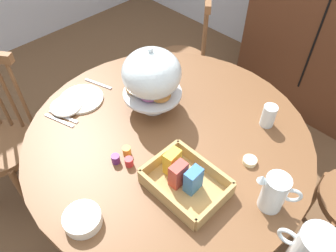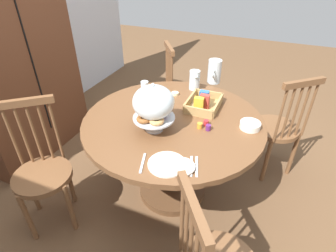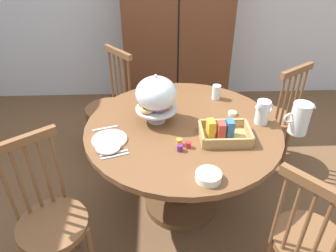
# 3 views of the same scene
# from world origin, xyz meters

# --- Properties ---
(ground_plane) EXTENTS (10.00, 10.00, 0.00)m
(ground_plane) POSITION_xyz_m (0.00, 0.00, 0.00)
(ground_plane) COLOR brown
(wooden_armoire) EXTENTS (1.18, 0.60, 1.96)m
(wooden_armoire) POSITION_xyz_m (0.04, 1.50, 0.98)
(wooden_armoire) COLOR brown
(wooden_armoire) RESTS_ON ground_plane
(dining_table) EXTENTS (1.31, 1.31, 0.74)m
(dining_table) POSITION_xyz_m (-0.01, -0.10, 0.55)
(dining_table) COLOR brown
(dining_table) RESTS_ON ground_plane
(windsor_chair_near_window) EXTENTS (0.46, 0.46, 0.97)m
(windsor_chair_near_window) POSITION_xyz_m (0.80, 0.41, 0.45)
(windsor_chair_near_window) COLOR brown
(windsor_chair_near_window) RESTS_ON ground_plane
(windsor_chair_by_cabinet) EXTENTS (0.47, 0.47, 0.97)m
(windsor_chair_by_cabinet) POSITION_xyz_m (-0.61, 0.65, 0.45)
(windsor_chair_by_cabinet) COLOR brown
(windsor_chair_by_cabinet) RESTS_ON ground_plane
(windsor_chair_far_side) EXTENTS (0.47, 0.47, 0.97)m
(windsor_chair_far_side) POSITION_xyz_m (0.60, -0.83, 0.45)
(windsor_chair_far_side) COLOR brown
(windsor_chair_far_side) RESTS_ON ground_plane
(pastry_stand_with_dome) EXTENTS (0.28, 0.28, 0.34)m
(pastry_stand_with_dome) POSITION_xyz_m (-0.19, -0.03, 0.94)
(pastry_stand_with_dome) COLOR silver
(pastry_stand_with_dome) RESTS_ON dining_table
(orange_juice_pitcher) EXTENTS (0.16, 0.11, 0.17)m
(orange_juice_pitcher) POSITION_xyz_m (0.52, -0.08, 0.82)
(orange_juice_pitcher) COLOR silver
(orange_juice_pitcher) RESTS_ON dining_table
(milk_pitcher) EXTENTS (0.20, 0.12, 0.21)m
(milk_pitcher) POSITION_xyz_m (0.72, -0.20, 0.84)
(milk_pitcher) COLOR silver
(milk_pitcher) RESTS_ON dining_table
(cereal_basket) EXTENTS (0.32, 0.24, 0.12)m
(cereal_basket) POSITION_xyz_m (0.23, -0.25, 0.78)
(cereal_basket) COLOR tan
(cereal_basket) RESTS_ON dining_table
(china_plate_large) EXTENTS (0.22, 0.22, 0.01)m
(china_plate_large) POSITION_xyz_m (-0.48, -0.25, 0.75)
(china_plate_large) COLOR white
(china_plate_large) RESTS_ON dining_table
(china_plate_small) EXTENTS (0.15, 0.15, 0.01)m
(china_plate_small) POSITION_xyz_m (-0.48, -0.34, 0.76)
(china_plate_small) COLOR white
(china_plate_small) RESTS_ON china_plate_large
(cereal_bowl) EXTENTS (0.14, 0.14, 0.04)m
(cereal_bowl) POSITION_xyz_m (0.08, -0.63, 0.76)
(cereal_bowl) COLOR white
(cereal_bowl) RESTS_ON dining_table
(drinking_glass) EXTENTS (0.06, 0.06, 0.11)m
(drinking_glass) POSITION_xyz_m (0.27, 0.27, 0.80)
(drinking_glass) COLOR silver
(drinking_glass) RESTS_ON dining_table
(butter_dish) EXTENTS (0.06, 0.06, 0.02)m
(butter_dish) POSITION_xyz_m (0.35, 0.03, 0.75)
(butter_dish) COLOR beige
(butter_dish) RESTS_ON dining_table
(jam_jar_strawberry) EXTENTS (0.04, 0.04, 0.04)m
(jam_jar_strawberry) POSITION_xyz_m (0.00, -0.34, 0.76)
(jam_jar_strawberry) COLOR #B7282D
(jam_jar_strawberry) RESTS_ON dining_table
(jam_jar_apricot) EXTENTS (0.04, 0.04, 0.04)m
(jam_jar_apricot) POSITION_xyz_m (-0.05, -0.31, 0.76)
(jam_jar_apricot) COLOR orange
(jam_jar_apricot) RESTS_ON dining_table
(jam_jar_grape) EXTENTS (0.04, 0.04, 0.04)m
(jam_jar_grape) POSITION_xyz_m (-0.05, -0.37, 0.76)
(jam_jar_grape) COLOR #5B2366
(jam_jar_grape) RESTS_ON dining_table
(table_knife) EXTENTS (0.17, 0.06, 0.01)m
(table_knife) POSITION_xyz_m (-0.44, -0.38, 0.74)
(table_knife) COLOR silver
(table_knife) RESTS_ON dining_table
(dinner_fork) EXTENTS (0.17, 0.06, 0.01)m
(dinner_fork) POSITION_xyz_m (-0.43, -0.41, 0.74)
(dinner_fork) COLOR silver
(dinner_fork) RESTS_ON dining_table
(soup_spoon) EXTENTS (0.17, 0.06, 0.01)m
(soup_spoon) POSITION_xyz_m (-0.53, -0.11, 0.74)
(soup_spoon) COLOR silver
(soup_spoon) RESTS_ON dining_table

